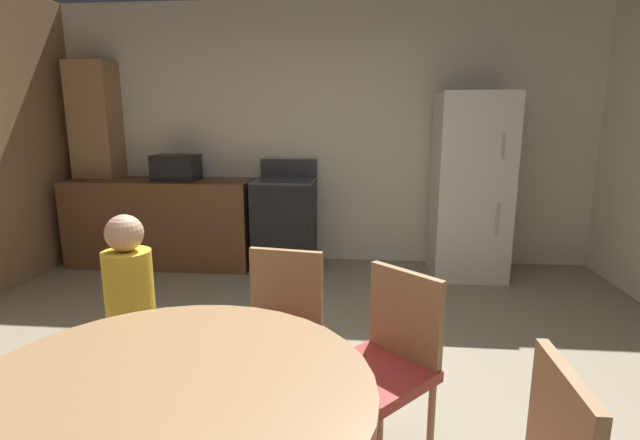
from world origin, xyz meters
name	(u,v)px	position (x,y,z in m)	size (l,w,h in m)	color
ground_plane	(269,437)	(0.00, 0.00, 0.00)	(14.00, 14.00, 0.00)	gray
wall_back	(324,135)	(0.00, 3.08, 1.35)	(5.86, 0.12, 2.70)	silver
kitchen_counter	(163,222)	(-1.67, 2.68, 0.45)	(1.91, 0.60, 0.90)	brown
pantry_column	(100,163)	(-2.41, 2.86, 1.05)	(0.44, 0.36, 2.10)	#9E754C
oven_range	(285,223)	(-0.37, 2.69, 0.47)	(0.60, 0.60, 1.10)	black
refrigerator	(470,186)	(1.45, 2.63, 0.88)	(0.68, 0.68, 1.76)	silver
microwave	(176,167)	(-1.49, 2.68, 1.03)	(0.44, 0.32, 0.26)	black
dining_table	(168,435)	(-0.12, -0.82, 0.60)	(1.22, 1.22, 0.76)	#9E754C
chair_north	(279,328)	(0.03, 0.15, 0.50)	(0.46, 0.46, 0.87)	#9E754C
chair_northeast	(387,358)	(0.55, -0.10, 0.50)	(0.57, 0.57, 0.87)	#9E754C
person_child	(132,321)	(-0.64, -0.01, 0.58)	(0.30, 0.30, 1.09)	#665B51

